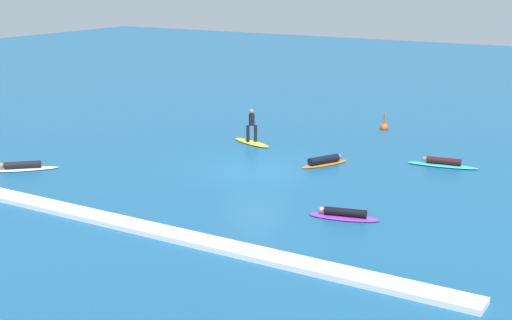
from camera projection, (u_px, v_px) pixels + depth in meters
ground_plane at (256, 171)px, 31.54m from camera, size 120.00×120.00×0.00m
surfer_on_purple_board at (344, 215)px, 25.57m from camera, size 2.65×1.37×0.36m
surfer_on_yellow_board at (252, 135)px, 36.40m from camera, size 2.66×1.51×1.79m
surfer_on_orange_board at (324, 161)px, 32.50m from camera, size 1.68×2.52×0.42m
surfer_on_teal_board at (443, 163)px, 32.23m from camera, size 3.19×1.11×0.41m
surfer_on_white_board at (21, 167)px, 31.66m from camera, size 2.73×2.66×0.39m
marker_buoy at (384, 127)px, 39.62m from camera, size 0.47×0.47×1.02m
wave_crest at (131, 225)px, 24.64m from camera, size 23.97×0.90×0.18m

